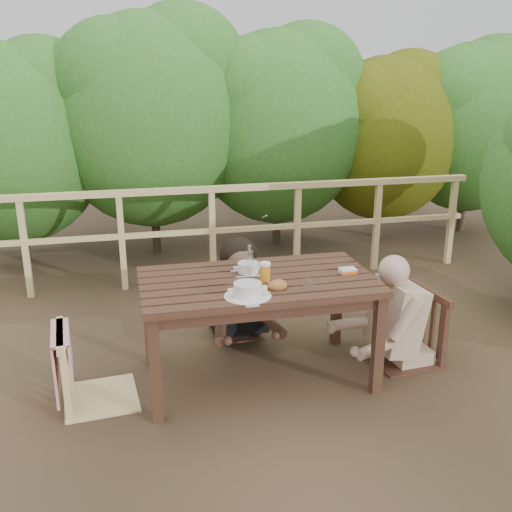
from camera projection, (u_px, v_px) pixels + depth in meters
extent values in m
plane|color=brown|center=(258.00, 376.00, 4.19)|extent=(60.00, 60.00, 0.00)
cube|color=#3B2218|center=(258.00, 330.00, 4.07)|extent=(1.60, 0.90, 0.74)
cube|color=#DEBD7B|center=(95.00, 331.00, 3.75)|extent=(0.54, 0.54, 1.00)
cube|color=#3B2218|center=(235.00, 288.00, 4.75)|extent=(0.41, 0.41, 0.82)
cube|color=#3B2218|center=(406.00, 297.00, 4.29)|extent=(0.55, 0.55, 1.01)
cube|color=#DEBD7B|center=(212.00, 235.00, 5.88)|extent=(5.60, 0.10, 1.01)
cylinder|color=white|center=(248.00, 291.00, 3.64)|extent=(0.30, 0.30, 0.10)
cylinder|color=white|center=(248.00, 268.00, 4.07)|extent=(0.25, 0.25, 0.08)
ellipsoid|color=#AE7728|center=(278.00, 285.00, 3.77)|extent=(0.13, 0.10, 0.08)
cylinder|color=orange|center=(265.00, 273.00, 3.89)|extent=(0.08, 0.08, 0.15)
cylinder|color=silver|center=(249.00, 261.00, 4.01)|extent=(0.05, 0.05, 0.23)
cylinder|color=silver|center=(309.00, 285.00, 3.75)|extent=(0.07, 0.07, 0.08)
cube|color=white|center=(348.00, 272.00, 4.06)|extent=(0.12, 0.09, 0.05)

